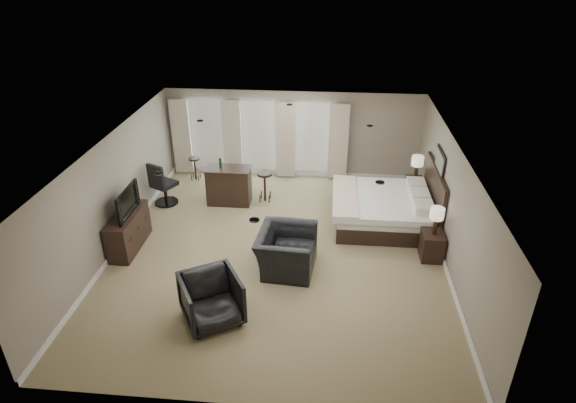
# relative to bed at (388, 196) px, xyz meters

# --- Properties ---
(room) EXTENTS (7.60, 8.60, 2.64)m
(room) POSITION_rel_bed_xyz_m (-2.58, -1.51, 0.53)
(room) COLOR #817452
(room) RESTS_ON ground
(window_bay) EXTENTS (5.25, 0.20, 2.30)m
(window_bay) POSITION_rel_bed_xyz_m (-3.58, 2.59, 0.43)
(window_bay) COLOR silver
(window_bay) RESTS_ON room
(bed) EXTENTS (2.43, 2.31, 1.54)m
(bed) POSITION_rel_bed_xyz_m (0.00, 0.00, 0.00)
(bed) COLOR silver
(bed) RESTS_ON ground
(nightstand_near) EXTENTS (0.48, 0.59, 0.64)m
(nightstand_near) POSITION_rel_bed_xyz_m (0.89, -1.45, -0.45)
(nightstand_near) COLOR black
(nightstand_near) RESTS_ON ground
(nightstand_far) EXTENTS (0.45, 0.55, 0.60)m
(nightstand_far) POSITION_rel_bed_xyz_m (0.89, 1.45, -0.47)
(nightstand_far) COLOR black
(nightstand_far) RESTS_ON ground
(lamp_near) EXTENTS (0.31, 0.31, 0.63)m
(lamp_near) POSITION_rel_bed_xyz_m (0.89, -1.45, 0.18)
(lamp_near) COLOR beige
(lamp_near) RESTS_ON nightstand_near
(lamp_far) EXTENTS (0.32, 0.32, 0.67)m
(lamp_far) POSITION_rel_bed_xyz_m (0.89, 1.45, 0.16)
(lamp_far) COLOR beige
(lamp_far) RESTS_ON nightstand_far
(wall_art) EXTENTS (0.04, 0.96, 0.56)m
(wall_art) POSITION_rel_bed_xyz_m (1.12, 0.00, 0.98)
(wall_art) COLOR slate
(wall_art) RESTS_ON room
(dresser) EXTENTS (0.49, 1.51, 0.88)m
(dresser) POSITION_rel_bed_xyz_m (-6.03, -1.66, -0.33)
(dresser) COLOR black
(dresser) RESTS_ON ground
(tv) EXTENTS (0.65, 1.13, 0.15)m
(tv) POSITION_rel_bed_xyz_m (-6.03, -1.66, 0.18)
(tv) COLOR black
(tv) RESTS_ON dresser
(armchair_near) EXTENTS (1.00, 1.44, 1.19)m
(armchair_near) POSITION_rel_bed_xyz_m (-2.33, -2.12, -0.17)
(armchair_near) COLOR black
(armchair_near) RESTS_ON ground
(armchair_far) EXTENTS (1.37, 1.34, 1.05)m
(armchair_far) POSITION_rel_bed_xyz_m (-3.54, -3.92, -0.25)
(armchair_far) COLOR black
(armchair_far) RESTS_ON ground
(bar_counter) EXTENTS (1.20, 0.62, 1.05)m
(bar_counter) POSITION_rel_bed_xyz_m (-4.15, 0.73, -0.25)
(bar_counter) COLOR black
(bar_counter) RESTS_ON ground
(bar_stool_left) EXTENTS (0.39, 0.39, 0.70)m
(bar_stool_left) POSITION_rel_bed_xyz_m (-5.47, 2.12, -0.42)
(bar_stool_left) COLOR black
(bar_stool_left) RESTS_ON ground
(bar_stool_right) EXTENTS (0.46, 0.46, 0.84)m
(bar_stool_right) POSITION_rel_bed_xyz_m (-3.21, 0.95, -0.35)
(bar_stool_right) COLOR black
(bar_stool_right) RESTS_ON ground
(desk_chair) EXTENTS (0.84, 0.84, 1.23)m
(desk_chair) POSITION_rel_bed_xyz_m (-5.88, 0.54, -0.16)
(desk_chair) COLOR black
(desk_chair) RESTS_ON ground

